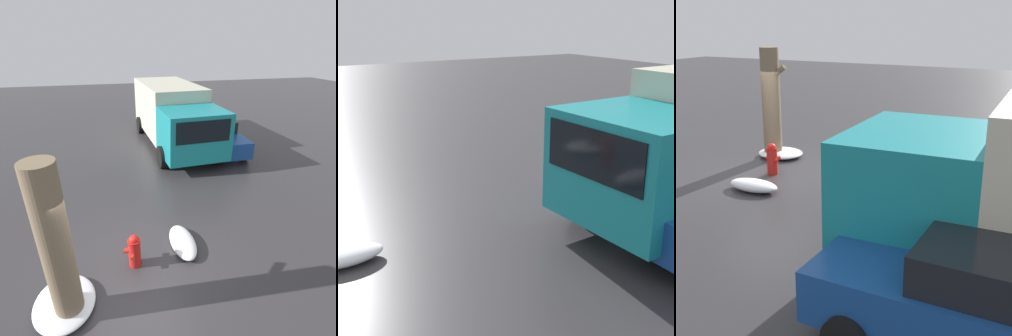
{
  "view_description": "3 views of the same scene",
  "coord_description": "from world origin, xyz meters",
  "views": [
    {
      "loc": [
        -4.55,
        0.34,
        4.64
      ],
      "look_at": [
        3.36,
        -1.6,
        0.73
      ],
      "focal_mm": 28.0,
      "sensor_mm": 36.0,
      "label": 1
    },
    {
      "loc": [
        -0.91,
        -8.31,
        3.83
      ],
      "look_at": [
        3.42,
        -1.18,
        1.08
      ],
      "focal_mm": 50.0,
      "sensor_mm": 36.0,
      "label": 2
    },
    {
      "loc": [
        6.95,
        -9.54,
        3.89
      ],
      "look_at": [
        3.02,
        -1.82,
        1.12
      ],
      "focal_mm": 50.0,
      "sensor_mm": 36.0,
      "label": 3
    }
  ],
  "objects": [
    {
      "name": "snow_pile_by_hydrant",
      "position": [
        0.32,
        -1.23,
        0.13
      ],
      "size": [
        1.29,
        0.61,
        0.26
      ],
      "color": "white",
      "rests_on": "ground_plane"
    }
  ]
}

